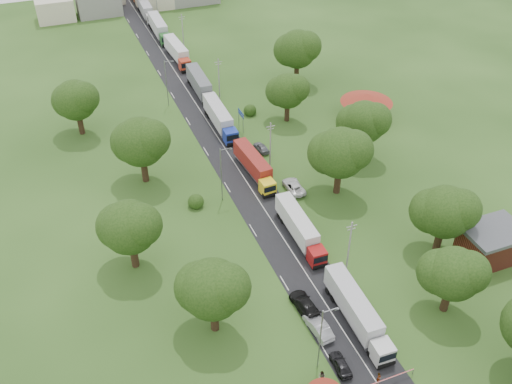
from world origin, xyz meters
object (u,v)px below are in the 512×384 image
truck_0 (357,311)px  pedestrian_near (379,378)px  car_lane_mid (318,327)px  car_lane_front (341,364)px  info_sign (241,116)px

truck_0 → pedestrian_near: bearing=-102.6°
truck_0 → car_lane_mid: size_ratio=2.87×
car_lane_mid → pedestrian_near: 9.80m
pedestrian_near → car_lane_mid: bearing=73.3°
car_lane_front → truck_0: bearing=-129.6°
car_lane_mid → pedestrian_near: pedestrian_near is taller
car_lane_mid → pedestrian_near: bearing=103.3°
car_lane_front → pedestrian_near: size_ratio=2.33×
info_sign → truck_0: size_ratio=0.28×
car_lane_mid → truck_0: bearing=170.3°
truck_0 → pedestrian_near: 9.19m
info_sign → pedestrian_near: 59.76m
truck_0 → pedestrian_near: size_ratio=8.48×
car_lane_front → car_lane_mid: 5.89m
info_sign → car_lane_front: (-8.20, -56.09, -2.32)m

